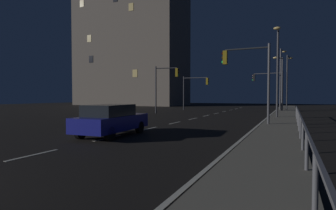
{
  "coord_description": "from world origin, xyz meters",
  "views": [
    {
      "loc": [
        7.89,
        -1.21,
        1.99
      ],
      "look_at": [
        -1.47,
        18.94,
        1.25
      ],
      "focal_mm": 28.66,
      "sensor_mm": 36.0,
      "label": 1
    }
  ],
  "objects_px": {
    "traffic_light_mid_left": "(269,83)",
    "street_lamp_far_end": "(281,78)",
    "traffic_light_far_left": "(195,86)",
    "car": "(111,120)",
    "street_lamp_corner": "(288,77)",
    "street_lamp_mid_block": "(281,74)",
    "traffic_light_near_right": "(165,81)",
    "traffic_light_far_center": "(248,69)",
    "building_distant": "(131,38)",
    "street_lamp_median": "(277,65)"
  },
  "relations": [
    {
      "from": "traffic_light_far_left",
      "to": "street_lamp_far_end",
      "type": "relative_size",
      "value": 0.72
    },
    {
      "from": "traffic_light_far_left",
      "to": "street_lamp_median",
      "type": "bearing_deg",
      "value": -43.71
    },
    {
      "from": "street_lamp_median",
      "to": "car",
      "type": "bearing_deg",
      "value": -115.65
    },
    {
      "from": "building_distant",
      "to": "traffic_light_near_right",
      "type": "bearing_deg",
      "value": -50.11
    },
    {
      "from": "traffic_light_far_center",
      "to": "street_lamp_far_end",
      "type": "height_order",
      "value": "street_lamp_far_end"
    },
    {
      "from": "car",
      "to": "street_lamp_median",
      "type": "xyz_separation_m",
      "value": [
        6.93,
        14.43,
        3.91
      ]
    },
    {
      "from": "street_lamp_corner",
      "to": "car",
      "type": "bearing_deg",
      "value": -104.83
    },
    {
      "from": "car",
      "to": "street_lamp_corner",
      "type": "relative_size",
      "value": 0.62
    },
    {
      "from": "traffic_light_mid_left",
      "to": "street_lamp_corner",
      "type": "xyz_separation_m",
      "value": [
        2.34,
        0.47,
        0.7
      ]
    },
    {
      "from": "building_distant",
      "to": "car",
      "type": "bearing_deg",
      "value": -58.48
    },
    {
      "from": "traffic_light_near_right",
      "to": "street_lamp_corner",
      "type": "xyz_separation_m",
      "value": [
        12.6,
        11.63,
        0.75
      ]
    },
    {
      "from": "traffic_light_mid_left",
      "to": "traffic_light_far_left",
      "type": "xyz_separation_m",
      "value": [
        -9.62,
        -2.75,
        -0.4
      ]
    },
    {
      "from": "traffic_light_mid_left",
      "to": "street_lamp_median",
      "type": "xyz_separation_m",
      "value": [
        1.72,
        -13.59,
        0.92
      ]
    },
    {
      "from": "street_lamp_far_end",
      "to": "street_lamp_median",
      "type": "height_order",
      "value": "street_lamp_median"
    },
    {
      "from": "street_lamp_mid_block",
      "to": "street_lamp_far_end",
      "type": "xyz_separation_m",
      "value": [
        0.1,
        -3.32,
        -0.74
      ]
    },
    {
      "from": "traffic_light_near_right",
      "to": "street_lamp_median",
      "type": "xyz_separation_m",
      "value": [
        11.99,
        -2.44,
        0.97
      ]
    },
    {
      "from": "traffic_light_near_right",
      "to": "traffic_light_mid_left",
      "type": "height_order",
      "value": "traffic_light_near_right"
    },
    {
      "from": "traffic_light_mid_left",
      "to": "street_lamp_far_end",
      "type": "distance_m",
      "value": 3.0
    },
    {
      "from": "traffic_light_far_left",
      "to": "street_lamp_corner",
      "type": "distance_m",
      "value": 12.43
    },
    {
      "from": "street_lamp_median",
      "to": "building_distant",
      "type": "xyz_separation_m",
      "value": [
        -31.84,
        26.19,
        10.4
      ]
    },
    {
      "from": "traffic_light_near_right",
      "to": "building_distant",
      "type": "relative_size",
      "value": 0.18
    },
    {
      "from": "traffic_light_far_left",
      "to": "street_lamp_corner",
      "type": "height_order",
      "value": "street_lamp_corner"
    },
    {
      "from": "traffic_light_mid_left",
      "to": "car",
      "type": "bearing_deg",
      "value": -100.52
    },
    {
      "from": "traffic_light_near_right",
      "to": "traffic_light_mid_left",
      "type": "bearing_deg",
      "value": 47.39
    },
    {
      "from": "car",
      "to": "traffic_light_near_right",
      "type": "bearing_deg",
      "value": 106.69
    },
    {
      "from": "traffic_light_far_center",
      "to": "street_lamp_corner",
      "type": "distance_m",
      "value": 20.59
    },
    {
      "from": "traffic_light_far_center",
      "to": "street_lamp_far_end",
      "type": "xyz_separation_m",
      "value": [
        1.44,
        17.49,
        0.4
      ]
    },
    {
      "from": "traffic_light_far_left",
      "to": "street_lamp_corner",
      "type": "relative_size",
      "value": 0.66
    },
    {
      "from": "street_lamp_corner",
      "to": "traffic_light_far_left",
      "type": "bearing_deg",
      "value": -164.93
    },
    {
      "from": "traffic_light_mid_left",
      "to": "traffic_light_near_right",
      "type": "bearing_deg",
      "value": -132.61
    },
    {
      "from": "car",
      "to": "street_lamp_median",
      "type": "distance_m",
      "value": 16.48
    },
    {
      "from": "traffic_light_far_center",
      "to": "street_lamp_mid_block",
      "type": "relative_size",
      "value": 0.64
    },
    {
      "from": "traffic_light_near_right",
      "to": "traffic_light_mid_left",
      "type": "relative_size",
      "value": 1.05
    },
    {
      "from": "traffic_light_mid_left",
      "to": "street_lamp_mid_block",
      "type": "bearing_deg",
      "value": 28.51
    },
    {
      "from": "traffic_light_mid_left",
      "to": "traffic_light_far_left",
      "type": "bearing_deg",
      "value": -164.05
    },
    {
      "from": "traffic_light_near_right",
      "to": "street_lamp_corner",
      "type": "distance_m",
      "value": 17.16
    },
    {
      "from": "traffic_light_far_left",
      "to": "street_lamp_corner",
      "type": "bearing_deg",
      "value": 15.07
    },
    {
      "from": "traffic_light_far_center",
      "to": "traffic_light_mid_left",
      "type": "relative_size",
      "value": 1.03
    },
    {
      "from": "car",
      "to": "traffic_light_far_center",
      "type": "bearing_deg",
      "value": 56.24
    },
    {
      "from": "street_lamp_corner",
      "to": "building_distant",
      "type": "height_order",
      "value": "building_distant"
    },
    {
      "from": "traffic_light_near_right",
      "to": "traffic_light_far_left",
      "type": "xyz_separation_m",
      "value": [
        0.64,
        8.41,
        -0.35
      ]
    },
    {
      "from": "street_lamp_corner",
      "to": "street_lamp_mid_block",
      "type": "bearing_deg",
      "value": 157.48
    },
    {
      "from": "traffic_light_far_left",
      "to": "street_lamp_mid_block",
      "type": "distance_m",
      "value": 11.79
    },
    {
      "from": "traffic_light_far_left",
      "to": "building_distant",
      "type": "height_order",
      "value": "building_distant"
    },
    {
      "from": "street_lamp_far_end",
      "to": "building_distant",
      "type": "relative_size",
      "value": 0.22
    },
    {
      "from": "traffic_light_far_center",
      "to": "building_distant",
      "type": "xyz_separation_m",
      "value": [
        -30.28,
        32.59,
        11.28
      ]
    },
    {
      "from": "traffic_light_far_left",
      "to": "building_distant",
      "type": "distance_m",
      "value": 28.16
    },
    {
      "from": "street_lamp_median",
      "to": "street_lamp_far_end",
      "type": "bearing_deg",
      "value": 90.66
    },
    {
      "from": "traffic_light_near_right",
      "to": "building_distant",
      "type": "distance_m",
      "value": 32.98
    },
    {
      "from": "traffic_light_near_right",
      "to": "traffic_light_mid_left",
      "type": "xyz_separation_m",
      "value": [
        10.26,
        11.16,
        0.05
      ]
    }
  ]
}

